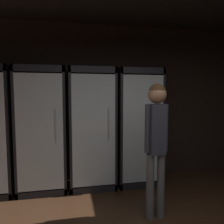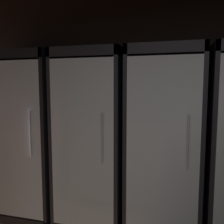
{
  "view_description": "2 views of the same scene",
  "coord_description": "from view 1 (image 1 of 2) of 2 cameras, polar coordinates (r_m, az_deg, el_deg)",
  "views": [
    {
      "loc": [
        -0.84,
        -0.82,
        1.57
      ],
      "look_at": [
        -0.2,
        2.42,
        1.29
      ],
      "focal_mm": 33.92,
      "sensor_mm": 36.0,
      "label": 1
    },
    {
      "loc": [
        -0.39,
        0.21,
        1.59
      ],
      "look_at": [
        -1.01,
        2.58,
        1.33
      ],
      "focal_mm": 37.97,
      "sensor_mm": 36.0,
      "label": 2
    }
  ],
  "objects": [
    {
      "name": "cooler_right",
      "position": [
        3.79,
        6.71,
        -4.25
      ],
      "size": [
        0.75,
        0.6,
        1.99
      ],
      "color": "black",
      "rests_on": "ground"
    },
    {
      "name": "wall_back",
      "position": [
        3.95,
        1.07,
        2.39
      ],
      "size": [
        6.0,
        0.06,
        2.8
      ],
      "primitive_type": "cube",
      "color": "black",
      "rests_on": "ground"
    },
    {
      "name": "cooler_left",
      "position": [
        3.64,
        -18.17,
        -4.8
      ],
      "size": [
        0.75,
        0.6,
        1.99
      ],
      "color": "black",
      "rests_on": "ground"
    },
    {
      "name": "cooler_center",
      "position": [
        3.63,
        -5.47,
        -4.54
      ],
      "size": [
        0.75,
        0.6,
        1.99
      ],
      "color": "black",
      "rests_on": "ground"
    },
    {
      "name": "shopper_far",
      "position": [
        2.67,
        11.88,
        -5.62
      ],
      "size": [
        0.31,
        0.22,
        1.7
      ],
      "color": "#4C4C4C",
      "rests_on": "ground"
    }
  ]
}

